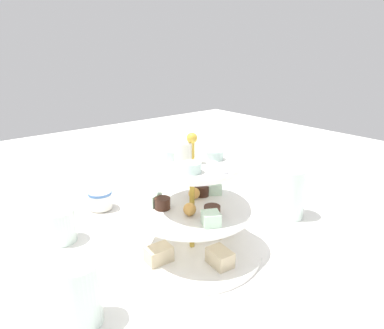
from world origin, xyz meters
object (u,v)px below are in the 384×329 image
water_glass_tall_right (291,193)px  butter_knife_right (181,187)px  teacup_with_saucer (101,201)px  water_glass_short_left (60,226)px  water_glass_mid_back (80,294)px  tiered_serving_stand (192,217)px

water_glass_tall_right → butter_knife_right: (0.31, 0.09, -0.06)m
teacup_with_saucer → butter_knife_right: (-0.01, -0.25, -0.02)m
water_glass_tall_right → water_glass_short_left: water_glass_tall_right is taller
water_glass_mid_back → tiered_serving_stand: bearing=-79.7°
water_glass_short_left → water_glass_mid_back: (-0.25, 0.06, 0.02)m
butter_knife_right → water_glass_tall_right: bearing=147.3°
tiered_serving_stand → water_glass_tall_right: (-0.03, -0.28, -0.01)m
tiered_serving_stand → water_glass_mid_back: (-0.05, 0.25, -0.02)m
water_glass_tall_right → teacup_with_saucer: size_ratio=1.35×
water_glass_tall_right → water_glass_mid_back: 0.53m
tiered_serving_stand → water_glass_mid_back: bearing=100.3°
water_glass_mid_back → butter_knife_right: bearing=-53.7°
tiered_serving_stand → teacup_with_saucer: size_ratio=3.10×
water_glass_tall_right → butter_knife_right: bearing=16.9°
teacup_with_saucer → water_glass_short_left: bearing=122.4°
water_glass_mid_back → teacup_with_saucer: bearing=-29.5°
water_glass_short_left → butter_knife_right: water_glass_short_left is taller
butter_knife_right → water_glass_short_left: bearing=50.7°
tiered_serving_stand → water_glass_mid_back: size_ratio=2.75×
tiered_serving_stand → water_glass_tall_right: size_ratio=2.29×
water_glass_short_left → tiered_serving_stand: bearing=-137.0°
water_glass_tall_right → water_glass_short_left: size_ratio=1.70×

